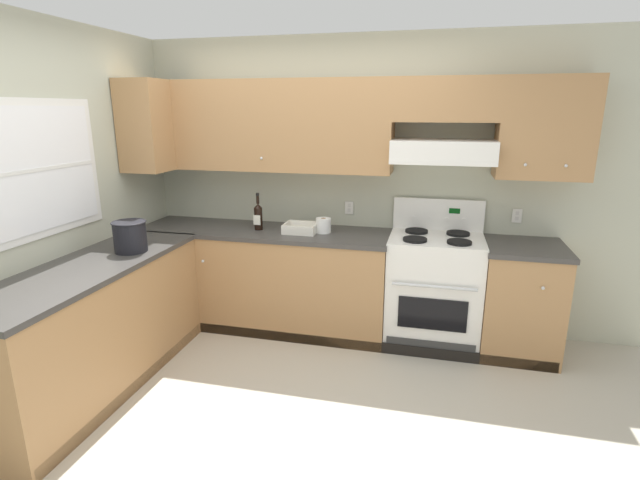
# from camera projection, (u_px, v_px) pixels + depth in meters

# --- Properties ---
(ground_plane) EXTENTS (7.04, 7.04, 0.00)m
(ground_plane) POSITION_uv_depth(u_px,v_px,m) (263.00, 408.00, 3.20)
(ground_plane) COLOR #B2AA99
(wall_back) EXTENTS (4.68, 0.57, 2.55)m
(wall_back) POSITION_uv_depth(u_px,v_px,m) (361.00, 164.00, 4.15)
(wall_back) COLOR #B7BAA3
(wall_back) RESTS_ON ground_plane
(wall_left) EXTENTS (0.47, 4.00, 2.55)m
(wall_left) POSITION_uv_depth(u_px,v_px,m) (59.00, 195.00, 3.42)
(wall_left) COLOR #B7BAA3
(wall_left) RESTS_ON ground_plane
(counter_back_run) EXTENTS (3.60, 0.65, 0.91)m
(counter_back_run) POSITION_uv_depth(u_px,v_px,m) (314.00, 283.00, 4.24)
(counter_back_run) COLOR #A87A4C
(counter_back_run) RESTS_ON ground_plane
(counter_left_run) EXTENTS (0.63, 1.91, 0.91)m
(counter_left_run) POSITION_uv_depth(u_px,v_px,m) (94.00, 328.00, 3.36)
(counter_left_run) COLOR #A87A4C
(counter_left_run) RESTS_ON ground_plane
(stove) EXTENTS (0.76, 0.62, 1.20)m
(stove) POSITION_uv_depth(u_px,v_px,m) (433.00, 289.00, 4.01)
(stove) COLOR white
(stove) RESTS_ON ground_plane
(wine_bottle) EXTENTS (0.07, 0.08, 0.33)m
(wine_bottle) POSITION_uv_depth(u_px,v_px,m) (258.00, 216.00, 4.18)
(wine_bottle) COLOR black
(wine_bottle) RESTS_ON counter_back_run
(bowl) EXTENTS (0.28, 0.24, 0.08)m
(bowl) POSITION_uv_depth(u_px,v_px,m) (301.00, 229.00, 4.12)
(bowl) COLOR white
(bowl) RESTS_ON counter_back_run
(bucket) EXTENTS (0.25, 0.25, 0.23)m
(bucket) POSITION_uv_depth(u_px,v_px,m) (130.00, 236.00, 3.54)
(bucket) COLOR black
(bucket) RESTS_ON counter_left_run
(paper_towel_roll) EXTENTS (0.13, 0.13, 0.13)m
(paper_towel_roll) POSITION_uv_depth(u_px,v_px,m) (323.00, 225.00, 4.10)
(paper_towel_roll) COLOR white
(paper_towel_roll) RESTS_ON counter_back_run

